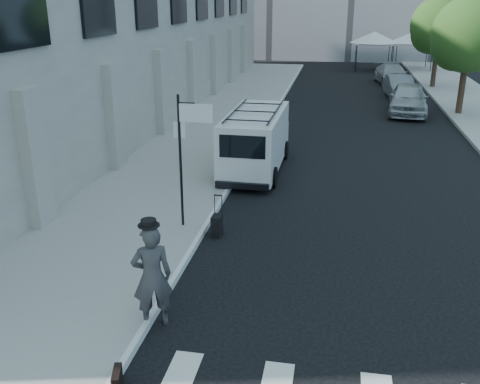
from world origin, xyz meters
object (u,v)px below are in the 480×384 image
at_px(parked_car_b, 400,87).
at_px(briefcase, 117,380).
at_px(suitcase, 217,225).
at_px(parked_car_a, 408,99).
at_px(cargo_van, 256,140).
at_px(businessman, 152,277).
at_px(parked_car_c, 392,74).

bearing_deg(parked_car_b, briefcase, -108.11).
bearing_deg(briefcase, suitcase, 72.23).
distance_m(briefcase, parked_car_a, 24.05).
distance_m(cargo_van, parked_car_b, 17.22).
height_order(businessman, cargo_van, cargo_van).
bearing_deg(parked_car_b, parked_car_c, 85.82).
relative_size(briefcase, parked_car_a, 0.09).
distance_m(businessman, parked_car_b, 26.91).
height_order(cargo_van, parked_car_c, cargo_van).
relative_size(suitcase, cargo_van, 0.19).
xyz_separation_m(cargo_van, parked_car_c, (6.50, 21.60, -0.41)).
distance_m(cargo_van, parked_car_c, 22.56).
xyz_separation_m(businessman, parked_car_a, (6.90, 21.20, -0.21)).
distance_m(businessman, suitcase, 4.25).
height_order(cargo_van, parked_car_a, cargo_van).
xyz_separation_m(briefcase, cargo_van, (0.40, 11.89, 0.93)).
distance_m(briefcase, parked_car_b, 28.68).
bearing_deg(parked_car_b, cargo_van, -116.36).
height_order(businessman, parked_car_c, businessman).
distance_m(parked_car_a, parked_car_b, 4.81).
distance_m(businessman, parked_car_c, 32.41).
relative_size(suitcase, parked_car_a, 0.22).
relative_size(businessman, suitcase, 1.91).
xyz_separation_m(parked_car_a, parked_car_c, (0.00, 10.47, -0.13)).
relative_size(briefcase, parked_car_b, 0.11).
bearing_deg(parked_car_c, cargo_van, -114.16).
relative_size(businessman, parked_car_b, 0.50).
bearing_deg(briefcase, businessman, 74.91).
distance_m(parked_car_b, parked_car_c, 5.66).
relative_size(parked_car_b, parked_car_c, 0.86).
distance_m(businessman, parked_car_a, 22.30).
bearing_deg(cargo_van, parked_car_c, 73.86).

